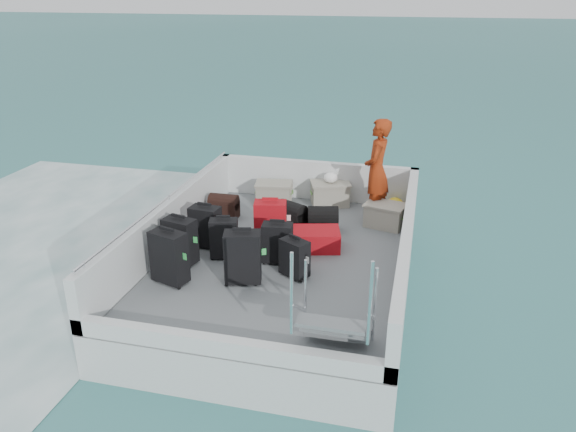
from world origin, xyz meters
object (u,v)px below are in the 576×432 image
crate_1 (274,194)px  passenger (377,170)px  suitcase_2 (206,227)px  suitcase_5 (270,222)px  crate_3 (385,216)px  suitcase_1 (180,241)px  suitcase_4 (224,239)px  crate_0 (277,193)px  suitcase_0 (169,258)px  crate_2 (330,194)px  suitcase_7 (277,244)px  suitcase_8 (314,239)px  suitcase_3 (243,258)px  suitcase_6 (295,259)px

crate_1 → passenger: size_ratio=0.35×
suitcase_2 → suitcase_5: 0.97m
crate_3 → suitcase_1: bearing=-143.1°
suitcase_4 → crate_0: (0.15, 2.35, -0.13)m
suitcase_0 → crate_2: (1.54, 3.30, -0.17)m
suitcase_4 → suitcase_7: (0.78, 0.03, 0.00)m
suitcase_4 → suitcase_8: 1.34m
suitcase_0 → suitcase_3: size_ratio=1.00×
suitcase_1 → suitcase_7: size_ratio=1.14×
crate_1 → suitcase_3: bearing=-82.7°
suitcase_8 → suitcase_3: bearing=136.3°
suitcase_3 → suitcase_6: suitcase_3 is taller
suitcase_2 → suitcase_6: (1.49, -0.59, -0.05)m
suitcase_3 → crate_0: bearing=82.3°
crate_0 → crate_1: (-0.03, -0.10, 0.02)m
suitcase_7 → suitcase_6: bearing=-52.5°
suitcase_6 → suitcase_8: 0.93m
suitcase_6 → passenger: bearing=100.7°
suitcase_2 → suitcase_7: 1.19m
suitcase_0 → suitcase_5: 1.78m
suitcase_3 → crate_1: size_ratio=1.19×
suitcase_5 → crate_3: bearing=20.8°
passenger → suitcase_1: bearing=-42.5°
suitcase_3 → crate_0: (-0.34, 2.98, -0.20)m
suitcase_2 → suitcase_3: suitcase_3 is taller
suitcase_7 → suitcase_8: suitcase_7 is taller
suitcase_4 → passenger: passenger is taller
suitcase_6 → suitcase_3: bearing=-121.9°
suitcase_7 → suitcase_8: size_ratio=0.78×
suitcase_1 → suitcase_6: (1.63, 0.00, -0.07)m
suitcase_5 → crate_2: 1.89m
suitcase_2 → suitcase_1: bearing=-96.8°
suitcase_1 → crate_0: 2.75m
suitcase_5 → passenger: (1.43, 1.34, 0.52)m
crate_3 → crate_0: bearing=161.6°
suitcase_6 → suitcase_8: (0.08, 0.91, -0.12)m
suitcase_1 → suitcase_3: (1.02, -0.32, 0.02)m
suitcase_8 → crate_2: bearing=-11.7°
suitcase_1 → suitcase_4: bearing=44.1°
suitcase_5 → crate_2: size_ratio=1.03×
suitcase_4 → suitcase_6: (1.10, -0.31, -0.03)m
suitcase_4 → crate_0: bearing=71.7°
crate_1 → suitcase_0: bearing=-100.2°
suitcase_8 → crate_2: size_ratio=1.17×
suitcase_0 → suitcase_3: 0.96m
suitcase_2 → crate_1: size_ratio=1.05×
crate_0 → suitcase_0: bearing=-100.4°
suitcase_6 → crate_3: 2.25m
crate_2 → suitcase_7: bearing=-97.7°
suitcase_1 → suitcase_8: size_ratio=0.89×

